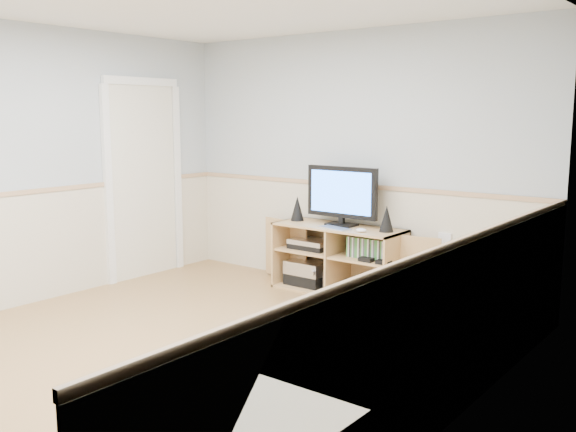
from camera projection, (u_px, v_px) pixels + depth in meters
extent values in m
cube|color=tan|center=(185.00, 351.00, 4.68)|extent=(4.00, 4.50, 0.02)
cube|color=#A8B1B7|center=(25.00, 166.00, 5.70)|extent=(0.02, 4.50, 2.50)
cube|color=#A8B1B7|center=(451.00, 204.00, 3.27)|extent=(0.02, 4.50, 2.50)
cube|color=#A8B1B7|center=(353.00, 161.00, 6.25)|extent=(4.00, 0.02, 2.50)
cube|color=beige|center=(351.00, 237.00, 6.35)|extent=(4.00, 0.01, 1.00)
cube|color=tan|center=(351.00, 185.00, 6.26)|extent=(4.00, 0.02, 0.04)
cube|color=silver|center=(144.00, 182.00, 6.74)|extent=(0.03, 0.82, 2.00)
cube|color=tan|center=(338.00, 291.00, 6.21)|extent=(1.28, 0.48, 0.02)
cube|color=tan|center=(339.00, 227.00, 6.11)|extent=(1.28, 0.48, 0.02)
cube|color=tan|center=(287.00, 251.00, 6.54)|extent=(0.02, 0.48, 0.65)
cube|color=tan|center=(397.00, 269.00, 5.78)|extent=(0.02, 0.48, 0.65)
cube|color=tan|center=(351.00, 255.00, 6.34)|extent=(1.28, 0.02, 0.65)
cube|color=tan|center=(338.00, 259.00, 6.16)|extent=(0.02, 0.46, 0.61)
cube|color=tan|center=(311.00, 250.00, 6.34)|extent=(0.61, 0.44, 0.02)
cube|color=tan|center=(367.00, 258.00, 5.96)|extent=(0.61, 0.44, 0.02)
cube|color=tan|center=(286.00, 249.00, 6.63)|extent=(0.61, 0.13, 0.61)
cube|color=tan|center=(406.00, 269.00, 5.79)|extent=(0.61, 0.13, 0.61)
cube|color=black|center=(341.00, 224.00, 6.14)|extent=(0.28, 0.18, 0.02)
cube|color=black|center=(342.00, 220.00, 6.14)|extent=(0.05, 0.04, 0.06)
cube|color=black|center=(342.00, 192.00, 6.10)|extent=(0.76, 0.05, 0.49)
cube|color=#3076FF|center=(340.00, 192.00, 6.07)|extent=(0.67, 0.01, 0.40)
cone|color=black|center=(297.00, 208.00, 6.41)|extent=(0.13, 0.13, 0.25)
cone|color=black|center=(387.00, 219.00, 5.80)|extent=(0.13, 0.13, 0.24)
cube|color=silver|center=(335.00, 228.00, 5.97)|extent=(0.34, 0.19, 0.01)
ellipsoid|color=white|center=(361.00, 230.00, 5.79)|extent=(0.11, 0.09, 0.04)
cube|color=black|center=(308.00, 279.00, 6.41)|extent=(0.40, 0.30, 0.11)
cube|color=silver|center=(308.00, 267.00, 6.40)|extent=(0.40, 0.30, 0.13)
cube|color=black|center=(311.00, 246.00, 6.34)|extent=(0.40, 0.28, 0.05)
cube|color=silver|center=(311.00, 241.00, 6.33)|extent=(0.40, 0.28, 0.05)
cube|color=black|center=(328.00, 280.00, 6.20)|extent=(0.04, 0.14, 0.20)
cube|color=white|center=(359.00, 291.00, 6.09)|extent=(0.22, 0.17, 0.05)
cube|color=black|center=(367.00, 295.00, 5.98)|extent=(0.31, 0.26, 0.03)
cube|color=white|center=(367.00, 289.00, 5.97)|extent=(0.32, 0.28, 0.08)
cube|color=white|center=(382.00, 301.00, 5.80)|extent=(0.04, 0.14, 0.03)
cube|color=white|center=(388.00, 297.00, 5.93)|extent=(0.09, 0.15, 0.03)
cube|color=#3F8C3F|center=(368.00, 248.00, 5.91)|extent=(0.39, 0.14, 0.19)
cube|color=white|center=(445.00, 239.00, 5.72)|extent=(0.12, 0.03, 0.12)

